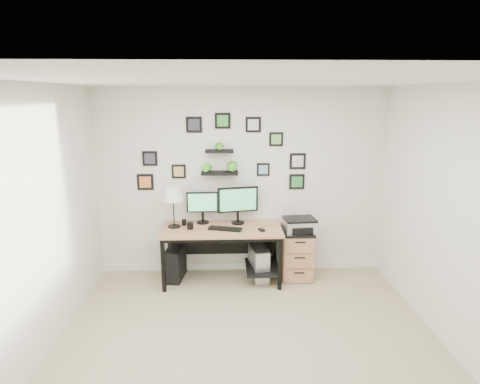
{
  "coord_description": "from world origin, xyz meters",
  "views": [
    {
      "loc": [
        -0.21,
        -3.46,
        2.48
      ],
      "look_at": [
        -0.03,
        1.83,
        1.2
      ],
      "focal_mm": 30.0,
      "sensor_mm": 36.0,
      "label": 1
    }
  ],
  "objects_px": {
    "table_lamp": "(173,195)",
    "printer": "(300,225)",
    "file_cabinet": "(296,254)",
    "pc_tower_grey": "(259,263)",
    "monitor_left": "(202,205)",
    "pc_tower_black": "(176,263)",
    "desk": "(225,236)",
    "mug": "(190,226)",
    "monitor_right": "(238,202)"
  },
  "relations": [
    {
      "from": "pc_tower_grey",
      "to": "printer",
      "type": "bearing_deg",
      "value": 2.49
    },
    {
      "from": "desk",
      "to": "printer",
      "type": "distance_m",
      "value": 1.03
    },
    {
      "from": "table_lamp",
      "to": "printer",
      "type": "distance_m",
      "value": 1.75
    },
    {
      "from": "pc_tower_grey",
      "to": "monitor_right",
      "type": "bearing_deg",
      "value": 149.77
    },
    {
      "from": "table_lamp",
      "to": "printer",
      "type": "xyz_separation_m",
      "value": [
        1.7,
        -0.02,
        -0.43
      ]
    },
    {
      "from": "desk",
      "to": "pc_tower_black",
      "type": "bearing_deg",
      "value": 175.97
    },
    {
      "from": "monitor_right",
      "to": "table_lamp",
      "type": "xyz_separation_m",
      "value": [
        -0.86,
        -0.12,
        0.14
      ]
    },
    {
      "from": "pc_tower_grey",
      "to": "file_cabinet",
      "type": "xyz_separation_m",
      "value": [
        0.53,
        0.06,
        0.11
      ]
    },
    {
      "from": "pc_tower_black",
      "to": "monitor_right",
      "type": "bearing_deg",
      "value": 15.31
    },
    {
      "from": "monitor_left",
      "to": "desk",
      "type": "bearing_deg",
      "value": -34.03
    },
    {
      "from": "pc_tower_black",
      "to": "file_cabinet",
      "type": "height_order",
      "value": "file_cabinet"
    },
    {
      "from": "table_lamp",
      "to": "pc_tower_grey",
      "type": "relative_size",
      "value": 1.14
    },
    {
      "from": "monitor_right",
      "to": "pc_tower_grey",
      "type": "bearing_deg",
      "value": -30.23
    },
    {
      "from": "desk",
      "to": "file_cabinet",
      "type": "height_order",
      "value": "desk"
    },
    {
      "from": "monitor_left",
      "to": "monitor_right",
      "type": "xyz_separation_m",
      "value": [
        0.49,
        -0.04,
        0.05
      ]
    },
    {
      "from": "monitor_right",
      "to": "pc_tower_grey",
      "type": "distance_m",
      "value": 0.89
    },
    {
      "from": "desk",
      "to": "mug",
      "type": "height_order",
      "value": "mug"
    },
    {
      "from": "table_lamp",
      "to": "file_cabinet",
      "type": "relative_size",
      "value": 0.83
    },
    {
      "from": "monitor_left",
      "to": "pc_tower_black",
      "type": "bearing_deg",
      "value": -157.72
    },
    {
      "from": "mug",
      "to": "file_cabinet",
      "type": "xyz_separation_m",
      "value": [
        1.45,
        0.1,
        -0.46
      ]
    },
    {
      "from": "mug",
      "to": "printer",
      "type": "relative_size",
      "value": 0.21
    },
    {
      "from": "printer",
      "to": "monitor_left",
      "type": "bearing_deg",
      "value": 172.28
    },
    {
      "from": "desk",
      "to": "mug",
      "type": "distance_m",
      "value": 0.49
    },
    {
      "from": "table_lamp",
      "to": "pc_tower_grey",
      "type": "bearing_deg",
      "value": -2.39
    },
    {
      "from": "pc_tower_black",
      "to": "monitor_left",
      "type": "bearing_deg",
      "value": 29.94
    },
    {
      "from": "mug",
      "to": "pc_tower_black",
      "type": "distance_m",
      "value": 0.62
    },
    {
      "from": "pc_tower_grey",
      "to": "mug",
      "type": "bearing_deg",
      "value": -177.15
    },
    {
      "from": "desk",
      "to": "mug",
      "type": "bearing_deg",
      "value": -174.3
    },
    {
      "from": "table_lamp",
      "to": "printer",
      "type": "height_order",
      "value": "table_lamp"
    },
    {
      "from": "desk",
      "to": "table_lamp",
      "type": "xyz_separation_m",
      "value": [
        -0.68,
        0.05,
        0.57
      ]
    },
    {
      "from": "pc_tower_grey",
      "to": "table_lamp",
      "type": "bearing_deg",
      "value": 177.61
    },
    {
      "from": "pc_tower_grey",
      "to": "file_cabinet",
      "type": "height_order",
      "value": "file_cabinet"
    },
    {
      "from": "desk",
      "to": "printer",
      "type": "bearing_deg",
      "value": 1.37
    },
    {
      "from": "table_lamp",
      "to": "printer",
      "type": "bearing_deg",
      "value": -0.81
    },
    {
      "from": "table_lamp",
      "to": "pc_tower_grey",
      "type": "xyz_separation_m",
      "value": [
        1.15,
        -0.05,
        -0.97
      ]
    },
    {
      "from": "desk",
      "to": "monitor_right",
      "type": "height_order",
      "value": "monitor_right"
    },
    {
      "from": "table_lamp",
      "to": "pc_tower_grey",
      "type": "distance_m",
      "value": 1.5
    },
    {
      "from": "monitor_right",
      "to": "mug",
      "type": "relative_size",
      "value": 5.94
    },
    {
      "from": "table_lamp",
      "to": "mug",
      "type": "xyz_separation_m",
      "value": [
        0.22,
        -0.09,
        -0.4
      ]
    },
    {
      "from": "monitor_left",
      "to": "table_lamp",
      "type": "bearing_deg",
      "value": -157.65
    },
    {
      "from": "desk",
      "to": "monitor_left",
      "type": "height_order",
      "value": "monitor_left"
    },
    {
      "from": "monitor_left",
      "to": "table_lamp",
      "type": "xyz_separation_m",
      "value": [
        -0.38,
        -0.16,
        0.19
      ]
    },
    {
      "from": "table_lamp",
      "to": "file_cabinet",
      "type": "height_order",
      "value": "table_lamp"
    },
    {
      "from": "file_cabinet",
      "to": "monitor_left",
      "type": "bearing_deg",
      "value": 173.6
    },
    {
      "from": "file_cabinet",
      "to": "printer",
      "type": "height_order",
      "value": "printer"
    },
    {
      "from": "pc_tower_black",
      "to": "pc_tower_grey",
      "type": "distance_m",
      "value": 1.15
    },
    {
      "from": "mug",
      "to": "file_cabinet",
      "type": "bearing_deg",
      "value": 4.09
    },
    {
      "from": "pc_tower_black",
      "to": "desk",
      "type": "bearing_deg",
      "value": 3.63
    },
    {
      "from": "monitor_right",
      "to": "pc_tower_black",
      "type": "xyz_separation_m",
      "value": [
        -0.87,
        -0.12,
        -0.83
      ]
    },
    {
      "from": "pc_tower_black",
      "to": "file_cabinet",
      "type": "xyz_separation_m",
      "value": [
        1.67,
        0.01,
        0.11
      ]
    }
  ]
}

